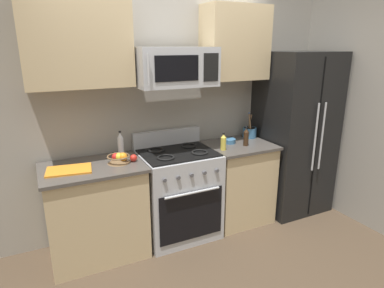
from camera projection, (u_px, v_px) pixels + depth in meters
ground_plane at (208, 268)px, 3.02m from camera, size 16.00×16.00×0.00m
wall_back at (163, 109)px, 3.55m from camera, size 8.00×0.10×2.60m
counter_left at (96, 211)px, 3.11m from camera, size 0.91×0.63×0.91m
range_oven at (178, 193)px, 3.46m from camera, size 0.76×0.67×1.09m
counter_right at (238, 182)px, 3.78m from camera, size 0.71×0.63×0.91m
refrigerator at (294, 133)px, 3.95m from camera, size 0.79×0.74×1.90m
wall_right at (377, 110)px, 3.49m from camera, size 0.10×8.00×2.60m
microwave at (175, 67)px, 3.12m from camera, size 0.76×0.44×0.36m
upper_cabinets_left at (77, 43)px, 2.81m from camera, size 0.90×0.34×0.76m
upper_cabinets_right at (235, 43)px, 3.48m from camera, size 0.70×0.34×0.76m
utensil_crock at (250, 132)px, 3.90m from camera, size 0.16×0.16×0.31m
fruit_basket at (119, 158)px, 3.05m from camera, size 0.21×0.21×0.10m
apple_loose at (134, 158)px, 3.09m from camera, size 0.07×0.07×0.07m
cutting_board at (69, 170)px, 2.87m from camera, size 0.41×0.30×0.02m
bottle_vinegar at (121, 144)px, 3.23m from camera, size 0.06×0.06×0.25m
bottle_soy at (246, 137)px, 3.57m from camera, size 0.06×0.06×0.21m
bottle_oil at (223, 142)px, 3.42m from camera, size 0.06×0.06×0.19m
prep_bowl at (230, 141)px, 3.68m from camera, size 0.13×0.13×0.05m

